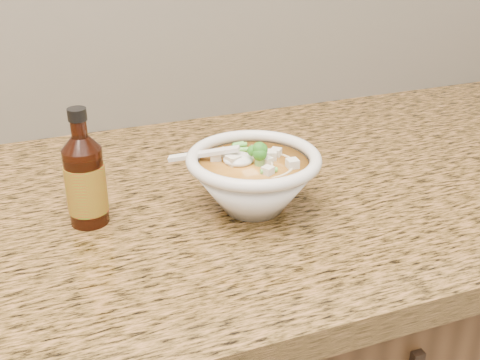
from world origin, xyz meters
name	(u,v)px	position (x,y,z in m)	size (l,w,h in m)	color
soup_bowl	(253,181)	(0.39, 1.60, 0.94)	(0.20, 0.19, 0.10)	white
hot_sauce_bottle	(85,181)	(0.17, 1.65, 0.96)	(0.07, 0.07, 0.16)	#341107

